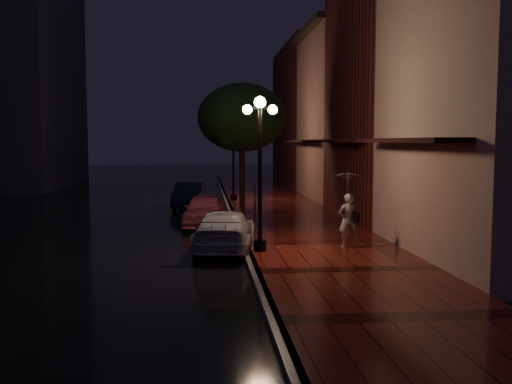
# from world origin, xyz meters

# --- Properties ---
(ground) EXTENTS (120.00, 120.00, 0.00)m
(ground) POSITION_xyz_m (0.00, 0.00, 0.00)
(ground) COLOR black
(ground) RESTS_ON ground
(sidewalk) EXTENTS (4.50, 60.00, 0.15)m
(sidewalk) POSITION_xyz_m (2.25, 0.00, 0.07)
(sidewalk) COLOR #4C110D
(sidewalk) RESTS_ON ground
(curb) EXTENTS (0.25, 60.00, 0.15)m
(curb) POSITION_xyz_m (0.00, 0.00, 0.07)
(curb) COLOR #595451
(curb) RESTS_ON ground
(storefront_near) EXTENTS (5.00, 8.00, 8.50)m
(storefront_near) POSITION_xyz_m (7.00, -6.00, 4.25)
(storefront_near) COLOR gray
(storefront_near) RESTS_ON ground
(storefront_mid) EXTENTS (5.00, 8.00, 11.00)m
(storefront_mid) POSITION_xyz_m (7.00, 2.00, 5.50)
(storefront_mid) COLOR #511914
(storefront_mid) RESTS_ON ground
(storefront_far) EXTENTS (5.00, 8.00, 9.00)m
(storefront_far) POSITION_xyz_m (7.00, 10.00, 4.50)
(storefront_far) COLOR #8C5951
(storefront_far) RESTS_ON ground
(storefront_extra) EXTENTS (5.00, 12.00, 10.00)m
(storefront_extra) POSITION_xyz_m (7.00, 20.00, 5.00)
(storefront_extra) COLOR #511914
(storefront_extra) RESTS_ON ground
(streetlamp_near) EXTENTS (0.96, 0.36, 4.31)m
(streetlamp_near) POSITION_xyz_m (0.35, -5.00, 2.60)
(streetlamp_near) COLOR black
(streetlamp_near) RESTS_ON sidewalk
(streetlamp_far) EXTENTS (0.96, 0.36, 4.31)m
(streetlamp_far) POSITION_xyz_m (0.35, 9.00, 2.60)
(streetlamp_far) COLOR black
(streetlamp_far) RESTS_ON sidewalk
(street_tree) EXTENTS (4.16, 4.16, 5.80)m
(street_tree) POSITION_xyz_m (0.61, 5.99, 4.24)
(street_tree) COLOR black
(street_tree) RESTS_ON sidewalk
(pink_car) EXTENTS (1.89, 3.82, 1.25)m
(pink_car) POSITION_xyz_m (-1.16, 0.95, 0.63)
(pink_car) COLOR #CE5565
(pink_car) RESTS_ON ground
(navy_car) EXTENTS (1.66, 3.85, 1.23)m
(navy_car) POSITION_xyz_m (-1.93, 7.34, 0.62)
(navy_car) COLOR black
(navy_car) RESTS_ON ground
(silver_car) EXTENTS (2.18, 4.29, 1.19)m
(silver_car) POSITION_xyz_m (-0.60, -4.01, 0.60)
(silver_car) COLOR #ABAAB2
(silver_car) RESTS_ON ground
(woman_with_umbrella) EXTENTS (0.92, 0.93, 2.21)m
(woman_with_umbrella) POSITION_xyz_m (2.96, -4.62, 1.61)
(woman_with_umbrella) COLOR white
(woman_with_umbrella) RESTS_ON sidewalk
(parking_meter) EXTENTS (0.15, 0.13, 1.50)m
(parking_meter) POSITION_xyz_m (0.77, 1.17, 1.06)
(parking_meter) COLOR black
(parking_meter) RESTS_ON sidewalk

